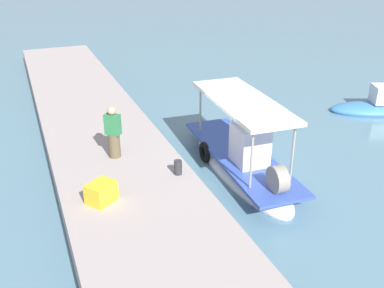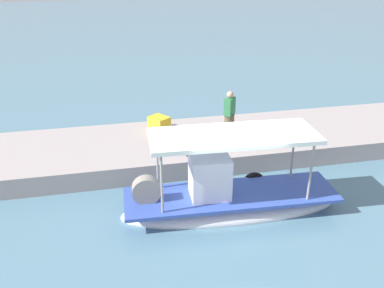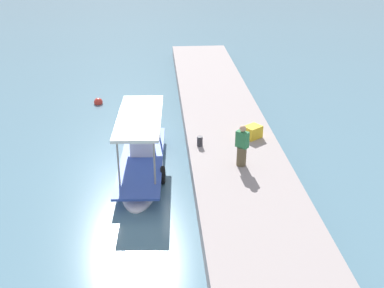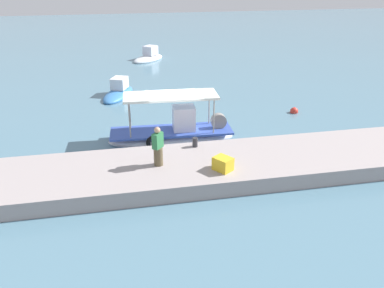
{
  "view_description": "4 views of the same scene",
  "coord_description": "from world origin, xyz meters",
  "px_view_note": "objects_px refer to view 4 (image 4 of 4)",
  "views": [
    {
      "loc": [
        11.36,
        -6.44,
        6.97
      ],
      "look_at": [
        -0.15,
        -1.77,
        1.18
      ],
      "focal_mm": 41.16,
      "sensor_mm": 36.0,
      "label": 1
    },
    {
      "loc": [
        3.28,
        9.98,
        6.99
      ],
      "look_at": [
        0.54,
        -2.55,
        1.09
      ],
      "focal_mm": 39.51,
      "sensor_mm": 36.0,
      "label": 2
    },
    {
      "loc": [
        -17.32,
        -0.83,
        9.42
      ],
      "look_at": [
        -0.2,
        -2.14,
        1.19
      ],
      "focal_mm": 44.17,
      "sensor_mm": 36.0,
      "label": 3
    },
    {
      "loc": [
        -2.57,
        -18.16,
        8.16
      ],
      "look_at": [
        0.47,
        -2.71,
        0.91
      ],
      "focal_mm": 36.1,
      "sensor_mm": 36.0,
      "label": 4
    }
  ],
  "objects_px": {
    "mooring_bollard": "(195,142)",
    "cargo_crate": "(223,164)",
    "moored_boat_mid": "(149,58)",
    "main_fishing_boat": "(174,133)",
    "fisherman_near_bollard": "(158,148)",
    "marker_buoy": "(294,111)",
    "moored_boat_near": "(118,93)"
  },
  "relations": [
    {
      "from": "fisherman_near_bollard",
      "to": "mooring_bollard",
      "type": "height_order",
      "value": "fisherman_near_bollard"
    },
    {
      "from": "moored_boat_mid",
      "to": "main_fishing_boat",
      "type": "bearing_deg",
      "value": -91.45
    },
    {
      "from": "fisherman_near_bollard",
      "to": "moored_boat_mid",
      "type": "relative_size",
      "value": 0.42
    },
    {
      "from": "mooring_bollard",
      "to": "cargo_crate",
      "type": "distance_m",
      "value": 2.48
    },
    {
      "from": "main_fishing_boat",
      "to": "marker_buoy",
      "type": "height_order",
      "value": "main_fishing_boat"
    },
    {
      "from": "fisherman_near_bollard",
      "to": "cargo_crate",
      "type": "bearing_deg",
      "value": -20.49
    },
    {
      "from": "mooring_bollard",
      "to": "cargo_crate",
      "type": "height_order",
      "value": "cargo_crate"
    },
    {
      "from": "main_fishing_boat",
      "to": "moored_boat_near",
      "type": "xyz_separation_m",
      "value": [
        -2.62,
        8.18,
        -0.19
      ]
    },
    {
      "from": "cargo_crate",
      "to": "marker_buoy",
      "type": "xyz_separation_m",
      "value": [
        6.58,
        7.45,
        -0.86
      ]
    },
    {
      "from": "main_fishing_boat",
      "to": "cargo_crate",
      "type": "distance_m",
      "value": 5.03
    },
    {
      "from": "mooring_bollard",
      "to": "moored_boat_mid",
      "type": "relative_size",
      "value": 0.11
    },
    {
      "from": "mooring_bollard",
      "to": "marker_buoy",
      "type": "bearing_deg",
      "value": 34.93
    },
    {
      "from": "fisherman_near_bollard",
      "to": "moored_boat_mid",
      "type": "xyz_separation_m",
      "value": [
        1.69,
        22.96,
        -1.21
      ]
    },
    {
      "from": "cargo_crate",
      "to": "moored_boat_near",
      "type": "height_order",
      "value": "cargo_crate"
    },
    {
      "from": "marker_buoy",
      "to": "moored_boat_near",
      "type": "xyz_separation_m",
      "value": [
        -10.49,
        5.57,
        0.11
      ]
    },
    {
      "from": "cargo_crate",
      "to": "moored_boat_near",
      "type": "relative_size",
      "value": 0.17
    },
    {
      "from": "marker_buoy",
      "to": "moored_boat_near",
      "type": "bearing_deg",
      "value": 152.05
    },
    {
      "from": "cargo_crate",
      "to": "marker_buoy",
      "type": "height_order",
      "value": "cargo_crate"
    },
    {
      "from": "cargo_crate",
      "to": "moored_boat_mid",
      "type": "relative_size",
      "value": 0.18
    },
    {
      "from": "marker_buoy",
      "to": "moored_boat_near",
      "type": "height_order",
      "value": "moored_boat_near"
    },
    {
      "from": "mooring_bollard",
      "to": "marker_buoy",
      "type": "xyz_separation_m",
      "value": [
        7.24,
        5.06,
        -0.8
      ]
    },
    {
      "from": "cargo_crate",
      "to": "marker_buoy",
      "type": "bearing_deg",
      "value": 48.53
    },
    {
      "from": "cargo_crate",
      "to": "marker_buoy",
      "type": "relative_size",
      "value": 1.46
    },
    {
      "from": "fisherman_near_bollard",
      "to": "moored_boat_near",
      "type": "distance_m",
      "value": 12.23
    },
    {
      "from": "cargo_crate",
      "to": "moored_boat_mid",
      "type": "distance_m",
      "value": 23.92
    },
    {
      "from": "main_fishing_boat",
      "to": "marker_buoy",
      "type": "distance_m",
      "value": 8.3
    },
    {
      "from": "main_fishing_boat",
      "to": "moored_boat_near",
      "type": "distance_m",
      "value": 8.6
    },
    {
      "from": "main_fishing_boat",
      "to": "fisherman_near_bollard",
      "type": "xyz_separation_m",
      "value": [
        -1.21,
        -3.9,
        1.05
      ]
    },
    {
      "from": "cargo_crate",
      "to": "marker_buoy",
      "type": "distance_m",
      "value": 9.98
    },
    {
      "from": "marker_buoy",
      "to": "moored_boat_mid",
      "type": "distance_m",
      "value": 18.03
    },
    {
      "from": "main_fishing_boat",
      "to": "moored_boat_near",
      "type": "bearing_deg",
      "value": 107.78
    },
    {
      "from": "mooring_bollard",
      "to": "moored_boat_mid",
      "type": "height_order",
      "value": "moored_boat_mid"
    }
  ]
}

